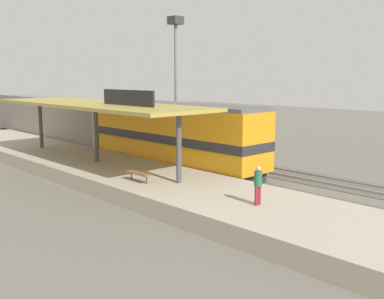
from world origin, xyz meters
name	(u,v)px	position (x,y,z in m)	size (l,w,h in m)	color
ground_plane	(174,162)	(2.00, 0.00, 0.00)	(120.00, 120.00, 0.00)	#666056
track_near	(153,165)	(0.00, 0.00, 0.03)	(3.20, 110.00, 0.16)	#565249
track_far	(198,157)	(4.60, 0.00, 0.03)	(3.20, 110.00, 0.16)	#565249
platform	(97,168)	(-4.60, 0.00, 0.45)	(6.00, 44.00, 0.90)	#A89E89
station_canopy	(96,106)	(-4.60, -0.09, 4.53)	(5.20, 18.00, 4.70)	#47474C
platform_bench	(139,174)	(-6.00, -6.42, 1.34)	(0.44, 1.70, 0.50)	#333338
locomotive	(174,136)	(0.00, -2.39, 2.41)	(2.93, 14.43, 4.44)	#28282D
passenger_carriage_single	(51,119)	(0.00, 15.61, 2.31)	(2.90, 20.00, 4.24)	#28282D
freight_car	(167,129)	(4.60, 3.84, 1.97)	(2.80, 12.00, 3.54)	#28282D
light_mast	(176,54)	(7.80, 6.26, 8.40)	(1.10, 1.10, 11.70)	slate
person_waiting	(258,183)	(-4.86, -13.35, 1.85)	(0.34, 0.34, 1.71)	maroon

